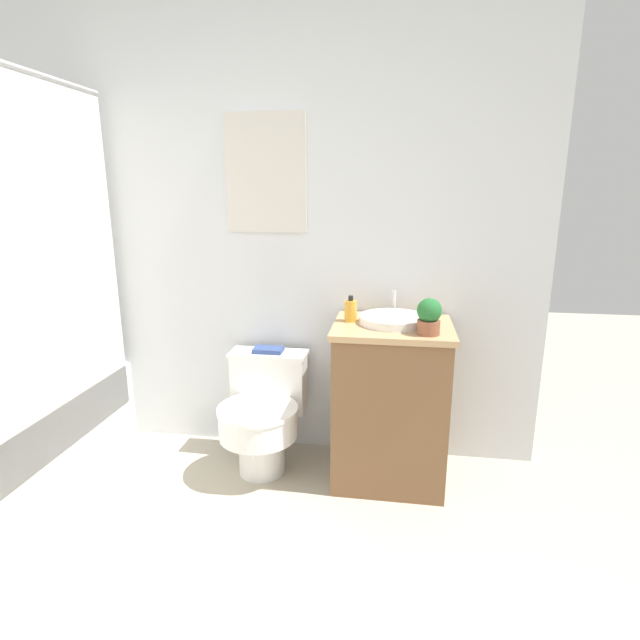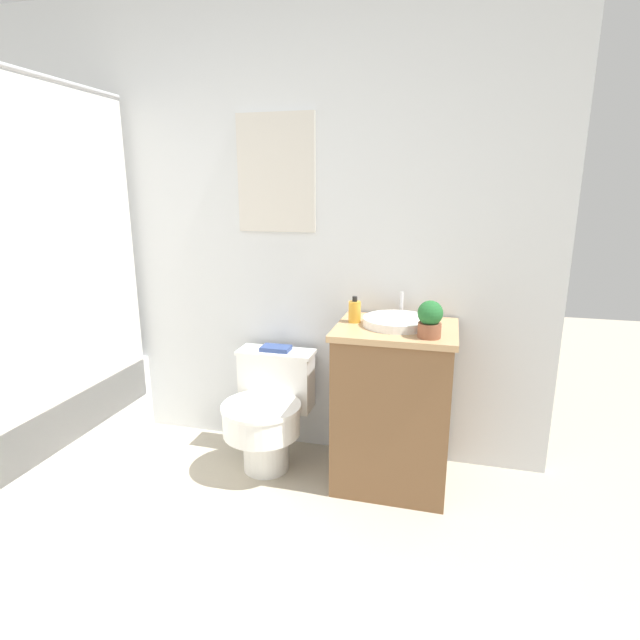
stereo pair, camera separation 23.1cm
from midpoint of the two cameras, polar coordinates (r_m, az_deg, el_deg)
wall_back at (r=2.89m, az=-7.87°, el=10.07°), size 3.57×0.07×2.50m
shower_area at (r=3.07m, az=-28.88°, el=-10.23°), size 0.70×1.33×1.98m
toilet at (r=2.75m, az=-3.52°, el=-10.33°), size 0.43×0.54×0.62m
vanity at (r=2.60m, az=10.94°, el=-9.65°), size 0.58×0.50×0.84m
sink at (r=2.48m, az=11.46°, el=-0.19°), size 0.34×0.37×0.13m
soap_bottle at (r=2.50m, az=6.63°, el=0.96°), size 0.06×0.06×0.13m
potted_plant at (r=2.29m, az=15.30°, el=0.08°), size 0.11×0.11×0.17m
book_on_tank at (r=2.76m, az=-2.68°, el=-3.29°), size 0.16×0.10×0.02m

